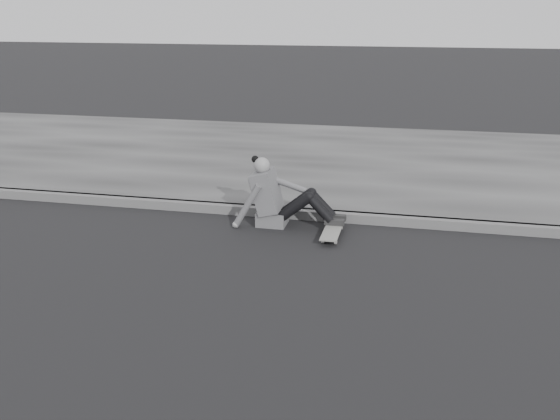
{
  "coord_description": "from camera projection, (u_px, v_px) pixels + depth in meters",
  "views": [
    {
      "loc": [
        -0.34,
        -4.97,
        2.62
      ],
      "look_at": [
        -1.74,
        1.36,
        0.5
      ],
      "focal_mm": 40.0,
      "sensor_mm": 36.0,
      "label": 1
    }
  ],
  "objects": [
    {
      "name": "skateboard",
      "position": [
        333.0,
        230.0,
        7.46
      ],
      "size": [
        0.2,
        0.78,
        0.09
      ],
      "color": "#9C9C97",
      "rests_on": "ground"
    },
    {
      "name": "ground",
      "position": [
        444.0,
        327.0,
        5.36
      ],
      "size": [
        80.0,
        80.0,
        0.0
      ],
      "primitive_type": "plane",
      "color": "black",
      "rests_on": "ground"
    },
    {
      "name": "seated_woman",
      "position": [
        277.0,
        198.0,
        7.75
      ],
      "size": [
        1.38,
        0.46,
        0.88
      ],
      "color": "#535356",
      "rests_on": "ground"
    },
    {
      "name": "curb",
      "position": [
        438.0,
        223.0,
        7.73
      ],
      "size": [
        24.0,
        0.16,
        0.12
      ],
      "primitive_type": "cube",
      "color": "#555555",
      "rests_on": "ground"
    },
    {
      "name": "sidewalk",
      "position": [
        435.0,
        166.0,
        10.54
      ],
      "size": [
        24.0,
        6.0,
        0.12
      ],
      "primitive_type": "cube",
      "color": "#3C3C3C",
      "rests_on": "ground"
    }
  ]
}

